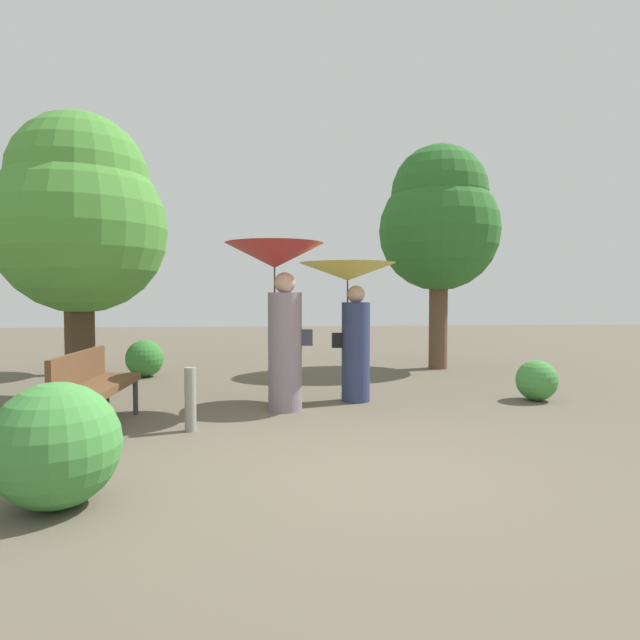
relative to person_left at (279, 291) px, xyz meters
name	(u,v)px	position (x,y,z in m)	size (l,w,h in m)	color
ground_plane	(353,471)	(0.56, -2.39, -1.49)	(40.00, 40.00, 0.00)	brown
person_left	(279,291)	(0.00, 0.00, 0.00)	(1.22, 1.22, 2.08)	gray
person_right	(350,298)	(0.97, 0.49, -0.10)	(1.30, 1.30, 1.87)	navy
park_bench	(94,381)	(-2.00, -0.73, -0.98)	(0.54, 1.51, 0.83)	#38383D
tree_near_left	(80,214)	(-2.61, 0.79, 1.02)	(2.26, 2.26, 3.85)	#42301E
tree_near_right	(439,219)	(3.16, 3.54, 1.40)	(2.31, 2.31, 4.31)	brown
tree_mid_left	(71,240)	(-3.65, 3.40, 0.93)	(1.94, 1.94, 3.62)	#4C3823
bush_path_left	(145,358)	(-2.30, 2.96, -1.17)	(0.65, 0.65, 0.65)	#387F33
bush_path_right	(56,445)	(-1.56, -2.95, -1.06)	(0.86, 0.86, 0.86)	#428C3D
bush_behind_bench	(537,380)	(3.51, 0.29, -1.22)	(0.55, 0.55, 0.55)	#428C3D
path_marker_post	(190,399)	(-0.95, -0.95, -1.15)	(0.12, 0.12, 0.68)	gray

